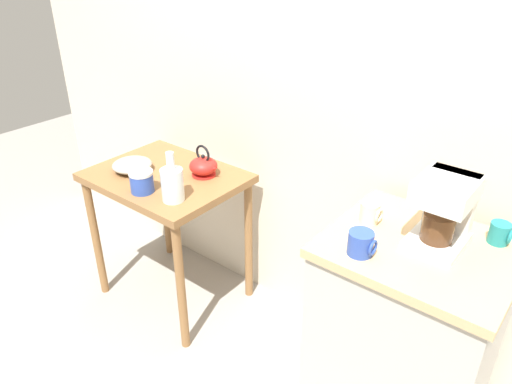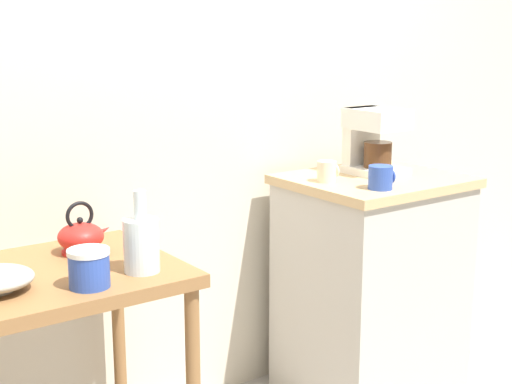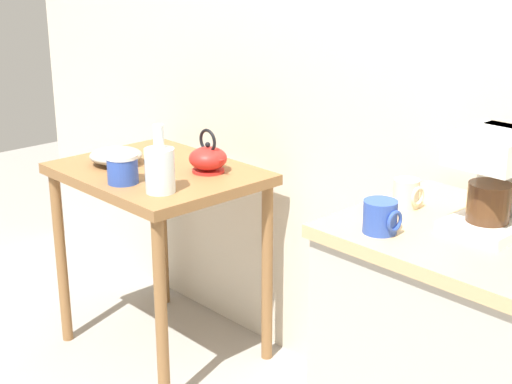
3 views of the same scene
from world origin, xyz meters
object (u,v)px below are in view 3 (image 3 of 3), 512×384
object	(u,v)px
canister_enamel	(123,168)
mug_blue	(381,217)
coffee_maker	(498,177)
bowl_stoneware	(116,156)
mug_small_cream	(407,193)
glass_carafe_vase	(160,168)
teakettle	(208,158)

from	to	relation	value
canister_enamel	mug_blue	world-z (taller)	mug_blue
coffee_maker	bowl_stoneware	bearing A→B (deg)	-174.49
bowl_stoneware	coffee_maker	distance (m)	1.56
mug_blue	mug_small_cream	bearing A→B (deg)	108.81
canister_enamel	glass_carafe_vase	bearing A→B (deg)	11.48
glass_carafe_vase	coffee_maker	world-z (taller)	coffee_maker
bowl_stoneware	canister_enamel	distance (m)	0.25
mug_small_cream	mug_blue	bearing A→B (deg)	-71.19
bowl_stoneware	canister_enamel	world-z (taller)	canister_enamel
mug_blue	mug_small_cream	distance (m)	0.22
teakettle	mug_small_cream	world-z (taller)	mug_small_cream
bowl_stoneware	teakettle	bearing A→B (deg)	31.00
canister_enamel	coffee_maker	size ratio (longest dim) A/B	0.45
canister_enamel	mug_blue	size ratio (longest dim) A/B	1.22
mug_small_cream	coffee_maker	bearing A→B (deg)	5.42
coffee_maker	canister_enamel	bearing A→B (deg)	-168.72
teakettle	coffee_maker	xyz separation A→B (m)	(1.21, -0.05, 0.21)
teakettle	coffee_maker	world-z (taller)	coffee_maker
glass_carafe_vase	mug_small_cream	bearing A→B (deg)	12.89
canister_enamel	mug_small_cream	xyz separation A→B (m)	(1.06, 0.24, 0.11)
glass_carafe_vase	canister_enamel	size ratio (longest dim) A/B	2.08
glass_carafe_vase	teakettle	bearing A→B (deg)	104.15
bowl_stoneware	mug_small_cream	xyz separation A→B (m)	(1.28, 0.12, 0.13)
bowl_stoneware	glass_carafe_vase	distance (m)	0.41
glass_carafe_vase	mug_small_cream	xyz separation A→B (m)	(0.88, 0.20, 0.08)
teakettle	mug_blue	xyz separation A→B (m)	(1.02, -0.28, 0.11)
glass_carafe_vase	canister_enamel	bearing A→B (deg)	-168.52
teakettle	canister_enamel	size ratio (longest dim) A/B	1.52
mug_blue	mug_small_cream	world-z (taller)	mug_blue
mug_blue	teakettle	bearing A→B (deg)	164.60
glass_carafe_vase	mug_blue	world-z (taller)	glass_carafe_vase
canister_enamel	coffee_maker	distance (m)	1.36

